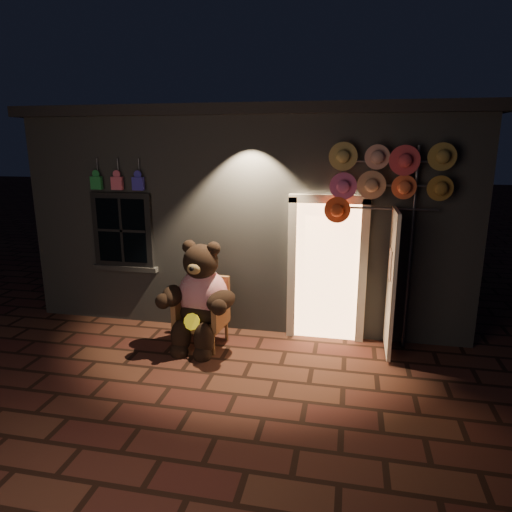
# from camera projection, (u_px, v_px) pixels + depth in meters

# --- Properties ---
(ground) EXTENTS (60.00, 60.00, 0.00)m
(ground) POSITION_uv_depth(u_px,v_px,m) (212.00, 374.00, 5.91)
(ground) COLOR #4F2C1E
(ground) RESTS_ON ground
(shop_building) EXTENTS (7.30, 5.95, 3.51)m
(shop_building) POSITION_uv_depth(u_px,v_px,m) (268.00, 202.00, 9.28)
(shop_building) COLOR slate
(shop_building) RESTS_ON ground
(wicker_armchair) EXTENTS (0.74, 0.68, 1.00)m
(wicker_armchair) POSITION_uv_depth(u_px,v_px,m) (204.00, 311.00, 6.72)
(wicker_armchair) COLOR olive
(wicker_armchair) RESTS_ON ground
(teddy_bear) EXTENTS (1.18, 0.96, 1.63)m
(teddy_bear) POSITION_uv_depth(u_px,v_px,m) (200.00, 298.00, 6.54)
(teddy_bear) COLOR #B31328
(teddy_bear) RESTS_ON ground
(hat_rack) EXTENTS (1.64, 0.22, 2.90)m
(hat_rack) POSITION_uv_depth(u_px,v_px,m) (385.00, 180.00, 6.12)
(hat_rack) COLOR #59595E
(hat_rack) RESTS_ON ground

